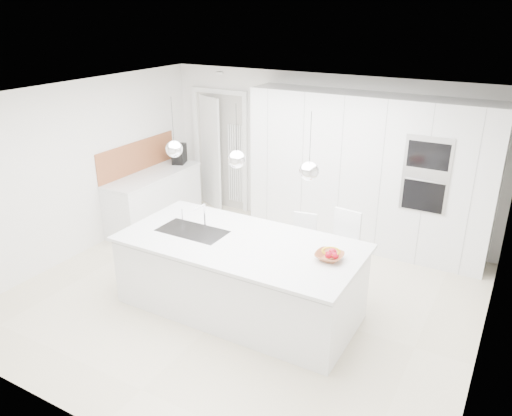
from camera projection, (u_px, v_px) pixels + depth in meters
The scene contains 28 objects.
floor at pixel (245, 295), 6.38m from camera, with size 5.50×5.50×0.00m, color beige.
wall_back at pixel (324, 154), 7.93m from camera, with size 5.50×5.50×0.00m, color white.
wall_left at pixel (79, 170), 7.17m from camera, with size 5.00×5.00×0.00m, color white.
ceiling at pixel (243, 98), 5.44m from camera, with size 5.50×5.50×0.00m, color white.
tall_cabinets at pixel (366, 173), 7.36m from camera, with size 3.60×0.60×2.30m, color white.
oven_stack at pixel (426, 175), 6.63m from camera, with size 0.62×0.04×1.05m, color #A5A5A8, non-canonical shape.
doorway_frame at pixel (221, 152), 8.88m from camera, with size 1.11×0.08×2.13m, color white, non-canonical shape.
hallway_door at pixel (207, 152), 8.96m from camera, with size 0.82×0.04×2.00m, color white.
radiator at pixel (236, 164), 8.79m from camera, with size 0.32×0.04×1.40m, color white, non-canonical shape.
left_base_cabinets at pixel (155, 200), 8.31m from camera, with size 0.60×1.80×0.86m, color white.
left_worktop at pixel (152, 175), 8.14m from camera, with size 0.62×1.82×0.04m, color silver.
oak_backsplash at pixel (138, 156), 8.17m from camera, with size 0.02×1.80×0.50m, color #A7633E.
island_base at pixel (239, 278), 5.93m from camera, with size 2.80×1.20×0.86m, color white.
island_worktop at pixel (240, 242), 5.81m from camera, with size 2.84×1.40×0.04m, color silver.
island_sink at pixel (193, 237), 6.08m from camera, with size 0.84×0.44×0.18m, color #3F3F42, non-canonical shape.
island_tap at pixel (205, 215), 6.14m from camera, with size 0.02×0.02×0.30m, color white.
pendant_left at pixel (174, 149), 5.77m from camera, with size 0.20×0.20×0.20m, color white.
pendant_mid at pixel (237, 159), 5.38m from camera, with size 0.20×0.20×0.20m, color white.
pendant_right at pixel (309, 171), 4.99m from camera, with size 0.20×0.20×0.20m, color white.
fruit_bowl at pixel (329, 256), 5.36m from camera, with size 0.30×0.30×0.07m, color #A7633E.
espresso_machine at pixel (179, 154), 8.62m from camera, with size 0.20×0.31×0.33m, color black.
bar_stool_left at pixel (300, 251), 6.47m from camera, with size 0.32×0.44×0.97m, color white, non-canonical shape.
bar_stool_right at pixel (341, 257), 6.14m from camera, with size 0.37×0.52×1.13m, color white, non-canonical shape.
apple_a at pixel (335, 256), 5.31m from camera, with size 0.07×0.07×0.07m, color #B40B23.
apple_b at pixel (333, 254), 5.34m from camera, with size 0.08×0.08×0.08m, color #B40B23.
apple_c at pixel (329, 255), 5.32m from camera, with size 0.08×0.08×0.08m, color #B40B23.
apple_extra_3 at pixel (333, 252), 5.37m from camera, with size 0.09×0.09×0.09m, color #B40B23.
banana_bunch at pixel (331, 251), 5.31m from camera, with size 0.21×0.21×0.03m, color gold.
Camera 1 is at (2.83, -4.71, 3.43)m, focal length 35.00 mm.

